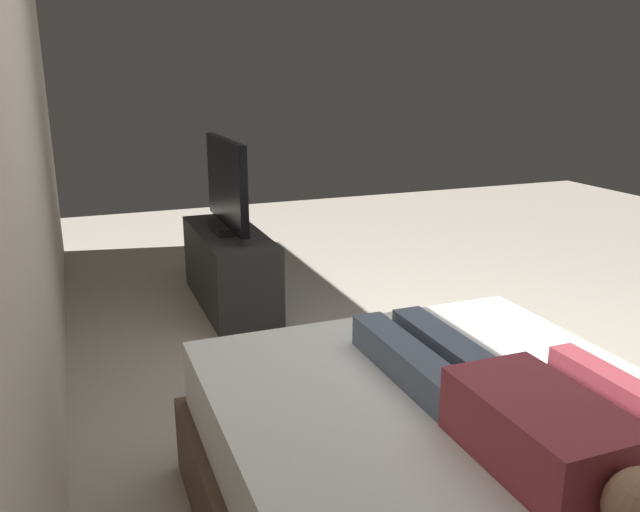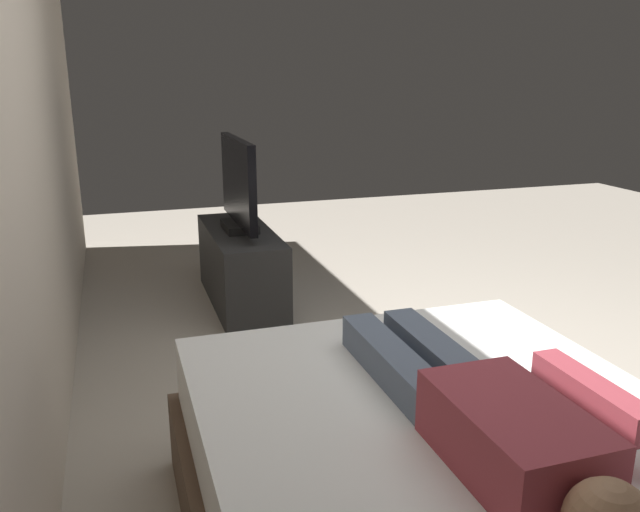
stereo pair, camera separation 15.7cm
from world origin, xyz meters
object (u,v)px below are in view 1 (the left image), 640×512
tv_stand (230,268)px  remote (586,383)px  tv (227,187)px  person (512,408)px

tv_stand → remote: bearing=-168.1°
tv_stand → tv: bearing=0.0°
person → remote: size_ratio=8.40×
tv_stand → tv: (0.00, 0.00, 0.53)m
remote → tv_stand: bearing=11.9°
remote → tv_stand: 2.63m
tv_stand → person: bearing=-177.2°
remote → tv_stand: remote is taller
person → remote: bearing=-69.5°
person → tv: tv is taller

